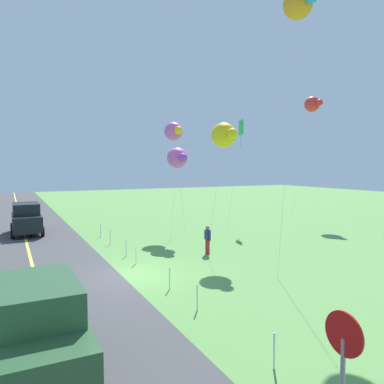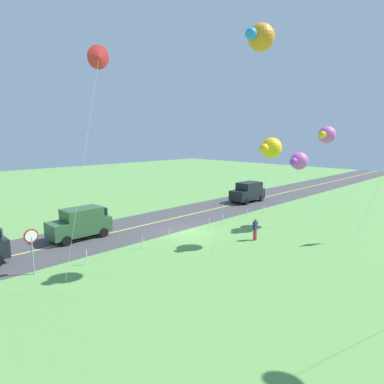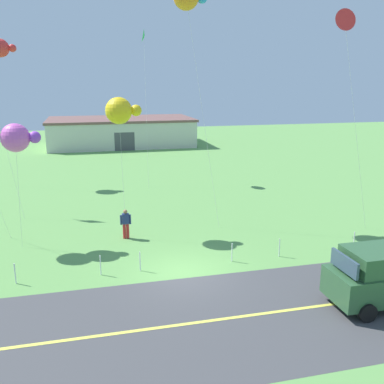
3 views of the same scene
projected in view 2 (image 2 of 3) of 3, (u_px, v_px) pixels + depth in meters
name	position (u px, v px, depth m)	size (l,w,h in m)	color
ground_plane	(187.00, 232.00, 26.18)	(120.00, 120.00, 0.10)	#60994C
asphalt_road	(156.00, 223.00, 28.97)	(120.00, 7.00, 0.00)	#424244
road_centre_stripe	(156.00, 222.00, 28.97)	(120.00, 0.16, 0.00)	#E5E04C
car_suv_foreground	(80.00, 223.00, 24.39)	(4.40, 2.12, 2.24)	#2D5633
car_parked_west_far	(248.00, 192.00, 37.90)	(4.40, 2.12, 2.24)	black
stop_sign	(32.00, 243.00, 17.89)	(0.76, 0.08, 2.56)	gray
person_adult_near	(255.00, 229.00, 23.98)	(0.58, 0.22, 1.60)	red
kite_red_low	(271.00, 148.00, 22.25)	(1.90, 1.75, 7.38)	silver
kite_blue_mid	(260.00, 37.00, 17.36)	(2.12, 2.84, 13.29)	silver
kite_yellow_high	(327.00, 135.00, 27.27)	(2.53, 1.40, 8.26)	silver
kite_pink_drift	(299.00, 161.00, 26.38)	(1.90, 1.40, 6.20)	silver
kite_cyan_top	(99.00, 58.00, 15.55)	(2.92, 0.44, 11.68)	silver
fence_post_0	(264.00, 209.00, 32.32)	(0.05, 0.05, 0.90)	silver
fence_post_1	(247.00, 213.00, 30.47)	(0.05, 0.05, 0.90)	silver
fence_post_2	(223.00, 220.00, 28.07)	(0.05, 0.05, 0.90)	silver
fence_post_3	(210.00, 224.00, 26.87)	(0.05, 0.05, 0.90)	silver
fence_post_4	(170.00, 235.00, 23.90)	(0.05, 0.05, 0.90)	silver
fence_post_5	(143.00, 242.00, 22.24)	(0.05, 0.05, 0.90)	silver
fence_post_6	(87.00, 258.00, 19.43)	(0.05, 0.05, 0.90)	silver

